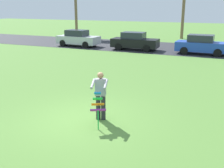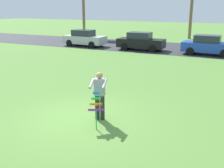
# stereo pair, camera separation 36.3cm
# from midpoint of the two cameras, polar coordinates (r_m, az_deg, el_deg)

# --- Properties ---
(ground_plane) EXTENTS (120.00, 120.00, 0.00)m
(ground_plane) POSITION_cam_midpoint_polar(r_m,az_deg,el_deg) (10.02, -7.13, -7.26)
(ground_plane) COLOR #568438
(road_strip) EXTENTS (120.00, 8.00, 0.01)m
(road_strip) POSITION_cam_midpoint_polar(r_m,az_deg,el_deg) (26.92, 13.04, 7.15)
(road_strip) COLOR #2D2D33
(road_strip) RESTS_ON ground
(person_kite_flyer) EXTENTS (0.67, 0.75, 1.73)m
(person_kite_flyer) POSITION_cam_midpoint_polar(r_m,az_deg,el_deg) (9.62, -3.46, -2.11)
(person_kite_flyer) COLOR #26262B
(person_kite_flyer) RESTS_ON ground
(kite_held) EXTENTS (0.62, 0.73, 1.15)m
(kite_held) POSITION_cam_midpoint_polar(r_m,az_deg,el_deg) (9.06, -4.09, -4.46)
(kite_held) COLOR blue
(kite_held) RESTS_ON ground
(parked_car_silver) EXTENTS (4.26, 1.95, 1.60)m
(parked_car_silver) POSITION_cam_midpoint_polar(r_m,az_deg,el_deg) (27.87, -7.40, 9.31)
(parked_car_silver) COLOR silver
(parked_car_silver) RESTS_ON ground
(parked_car_black) EXTENTS (4.24, 1.91, 1.60)m
(parked_car_black) POSITION_cam_midpoint_polar(r_m,az_deg,el_deg) (25.38, 4.28, 8.75)
(parked_car_black) COLOR black
(parked_car_black) RESTS_ON ground
(parked_car_blue) EXTENTS (4.23, 1.90, 1.60)m
(parked_car_blue) POSITION_cam_midpoint_polar(r_m,az_deg,el_deg) (24.13, 17.61, 7.69)
(parked_car_blue) COLOR #2347B7
(parked_car_blue) RESTS_ON ground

